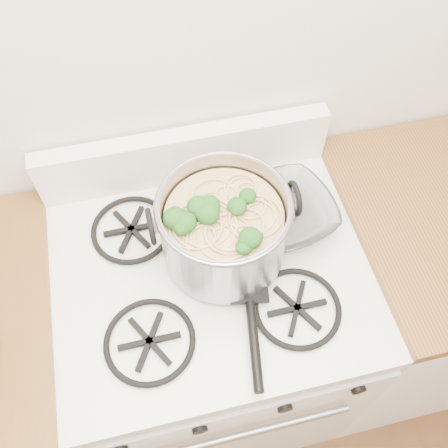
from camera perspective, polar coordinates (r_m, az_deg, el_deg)
gas_range at (r=1.63m, az=-1.15°, el=-12.91°), size 0.76×0.66×0.92m
counter_left at (r=1.66m, az=-19.13°, el=-15.60°), size 0.25×0.65×0.92m
stock_pot at (r=1.13m, az=-0.00°, el=-0.57°), size 0.33×0.30×0.20m
spatula at (r=1.16m, az=2.74°, el=-6.43°), size 0.34×0.35×0.02m
glass_bowl at (r=1.26m, az=6.83°, el=0.91°), size 0.11×0.11×0.02m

